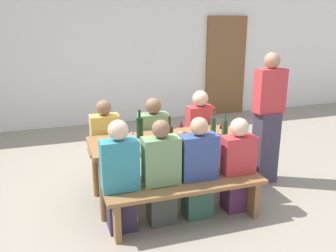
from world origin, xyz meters
TOP-DOWN VIEW (x-y plane):
  - ground_plane at (0.00, 0.00)m, footprint 24.00×24.00m
  - back_wall at (0.00, 3.52)m, footprint 14.00×0.20m
  - wooden_door at (2.43, 3.38)m, footprint 0.90×0.06m
  - tasting_table at (0.00, 0.00)m, footprint 1.81×0.72m
  - bench_near at (0.00, -0.66)m, footprint 1.71×0.30m
  - bench_far at (0.00, 0.66)m, footprint 1.71×0.30m
  - wine_bottle_0 at (-0.08, -0.29)m, footprint 0.08×0.08m
  - wine_bottle_1 at (0.55, -0.04)m, footprint 0.07×0.07m
  - wine_bottle_2 at (0.61, -0.23)m, footprint 0.07×0.07m
  - wine_bottle_3 at (-0.30, 0.14)m, footprint 0.08×0.08m
  - wine_glass_0 at (0.22, 0.16)m, footprint 0.07×0.07m
  - wine_glass_1 at (-0.44, -0.07)m, footprint 0.08×0.08m
  - wine_glass_2 at (0.66, -0.06)m, footprint 0.07×0.07m
  - seated_guest_near_0 at (-0.67, -0.51)m, footprint 0.37×0.24m
  - seated_guest_near_1 at (-0.24, -0.51)m, footprint 0.38×0.24m
  - seated_guest_near_2 at (0.17, -0.51)m, footprint 0.39×0.24m
  - seated_guest_near_3 at (0.64, -0.51)m, footprint 0.37×0.24m
  - seated_guest_far_0 at (-0.66, 0.51)m, footprint 0.35×0.24m
  - seated_guest_far_1 at (-0.03, 0.51)m, footprint 0.38×0.24m
  - seated_guest_far_2 at (0.61, 0.51)m, footprint 0.35×0.24m
  - standing_host at (1.35, 0.04)m, footprint 0.37×0.24m

SIDE VIEW (x-z plane):
  - ground_plane at x=0.00m, z-range 0.00..0.00m
  - bench_near at x=0.00m, z-range 0.12..0.57m
  - bench_far at x=0.00m, z-range 0.12..0.57m
  - seated_guest_near_3 at x=0.64m, z-range -0.03..1.05m
  - seated_guest_near_2 at x=0.17m, z-range -0.03..1.09m
  - seated_guest_near_1 at x=-0.24m, z-range -0.03..1.10m
  - seated_guest_far_1 at x=-0.03m, z-range -0.03..1.10m
  - seated_guest_far_0 at x=-0.66m, z-range -0.03..1.11m
  - seated_guest_near_0 at x=-0.67m, z-range -0.03..1.14m
  - seated_guest_far_2 at x=0.61m, z-range -0.02..1.16m
  - tasting_table at x=0.00m, z-range 0.28..1.03m
  - standing_host at x=1.35m, z-range -0.02..1.67m
  - wine_glass_0 at x=0.22m, z-range 0.78..0.93m
  - wine_bottle_1 at x=0.55m, z-range 0.71..1.02m
  - wine_glass_2 at x=0.66m, z-range 0.78..0.95m
  - wine_glass_1 at x=-0.44m, z-range 0.79..0.95m
  - wine_bottle_2 at x=0.61m, z-range 0.71..1.04m
  - wine_bottle_3 at x=-0.30m, z-range 0.71..1.04m
  - wine_bottle_0 at x=-0.08m, z-range 0.71..1.05m
  - wooden_door at x=2.43m, z-range 0.00..2.10m
  - back_wall at x=0.00m, z-range 0.00..3.20m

